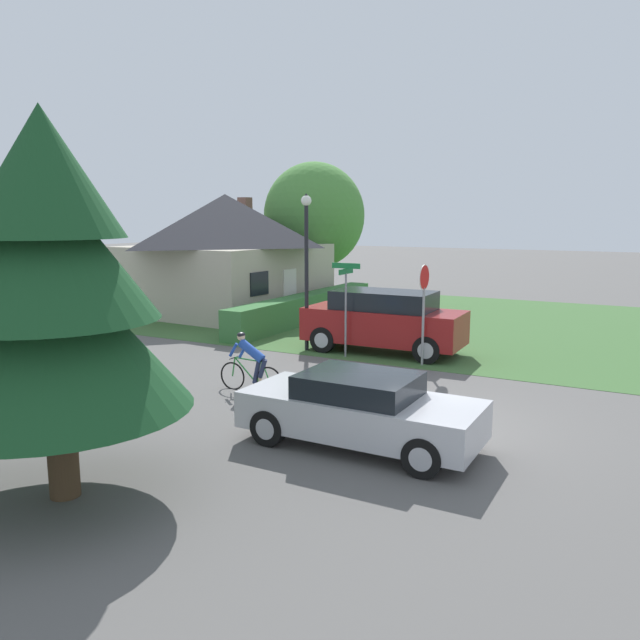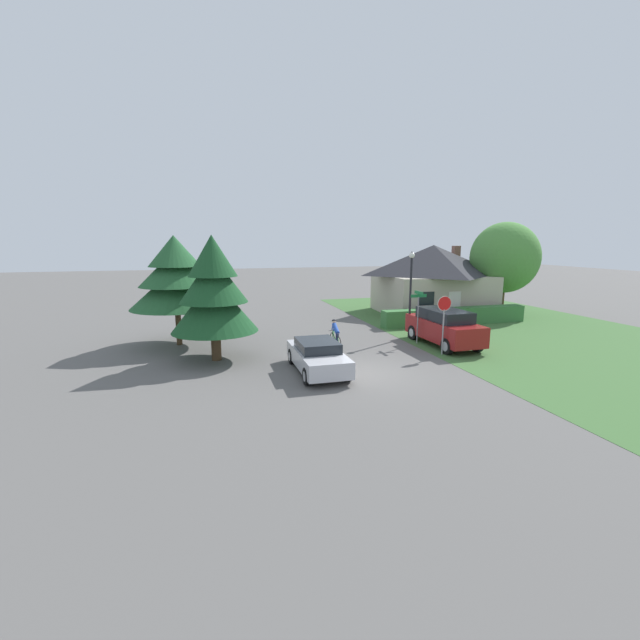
{
  "view_description": "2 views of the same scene",
  "coord_description": "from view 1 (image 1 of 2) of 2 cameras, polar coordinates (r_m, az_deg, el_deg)",
  "views": [
    {
      "loc": [
        -11.71,
        -3.85,
        4.12
      ],
      "look_at": [
        0.16,
        2.55,
        1.88
      ],
      "focal_mm": 35.0,
      "sensor_mm": 36.0,
      "label": 1
    },
    {
      "loc": [
        -6.28,
        -15.85,
        5.37
      ],
      "look_at": [
        -0.78,
        4.05,
        1.54
      ],
      "focal_mm": 24.0,
      "sensor_mm": 36.0,
      "label": 2
    }
  ],
  "objects": [
    {
      "name": "parked_suv_right",
      "position": [
        19.09,
        5.83,
        -0.08
      ],
      "size": [
        2.03,
        4.87,
        1.9
      ],
      "rotation": [
        0.0,
        0.0,
        1.59
      ],
      "color": "maroon",
      "rests_on": "ground"
    },
    {
      "name": "grass_verge_right",
      "position": [
        25.5,
        10.05,
        -0.0
      ],
      "size": [
        16.0,
        36.0,
        0.01
      ],
      "primitive_type": "cube",
      "color": "#3D6633",
      "rests_on": "ground"
    },
    {
      "name": "cottage_house",
      "position": [
        27.59,
        -8.57,
        6.24
      ],
      "size": [
        8.32,
        7.56,
        5.08
      ],
      "rotation": [
        0.0,
        0.0,
        -0.05
      ],
      "color": "#B2A893",
      "rests_on": "ground"
    },
    {
      "name": "cyclist",
      "position": [
        14.84,
        -6.34,
        -3.95
      ],
      "size": [
        0.44,
        1.74,
        1.45
      ],
      "rotation": [
        0.0,
        0.0,
        1.59
      ],
      "color": "black",
      "rests_on": "ground"
    },
    {
      "name": "ground_plane",
      "position": [
        13.0,
        9.74,
        -9.2
      ],
      "size": [
        140.0,
        140.0,
        0.0
      ],
      "primitive_type": "plane",
      "color": "#5B5956"
    },
    {
      "name": "street_lamp",
      "position": [
        19.08,
        -1.25,
        6.23
      ],
      "size": [
        0.32,
        0.32,
        4.82
      ],
      "color": "black",
      "rests_on": "ground"
    },
    {
      "name": "conifer_tall_near",
      "position": [
        9.6,
        -23.41,
        3.06
      ],
      "size": [
        3.87,
        3.87,
        5.65
      ],
      "color": "#4C3823",
      "rests_on": "ground"
    },
    {
      "name": "sedan_left_lane",
      "position": [
        11.4,
        3.69,
        -8.2
      ],
      "size": [
        1.85,
        4.34,
        1.34
      ],
      "rotation": [
        0.0,
        0.0,
        1.56
      ],
      "color": "#BCBCC1",
      "rests_on": "ground"
    },
    {
      "name": "hedge_row",
      "position": [
        24.66,
        -1.3,
        1.1
      ],
      "size": [
        10.03,
        0.9,
        1.09
      ],
      "primitive_type": "cube",
      "color": "#387038",
      "rests_on": "ground"
    },
    {
      "name": "deciduous_tree_right",
      "position": [
        30.72,
        -0.53,
        9.5
      ],
      "size": [
        4.89,
        4.89,
        6.73
      ],
      "color": "#4C3823",
      "rests_on": "ground"
    },
    {
      "name": "street_name_sign",
      "position": [
        18.24,
        2.38,
        2.51
      ],
      "size": [
        0.9,
        0.9,
        2.79
      ],
      "color": "gray",
      "rests_on": "ground"
    },
    {
      "name": "stop_sign",
      "position": [
        17.41,
        9.48,
        2.29
      ],
      "size": [
        0.71,
        0.07,
        2.83
      ],
      "rotation": [
        0.0,
        0.0,
        3.1
      ],
      "color": "gray",
      "rests_on": "ground"
    }
  ]
}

